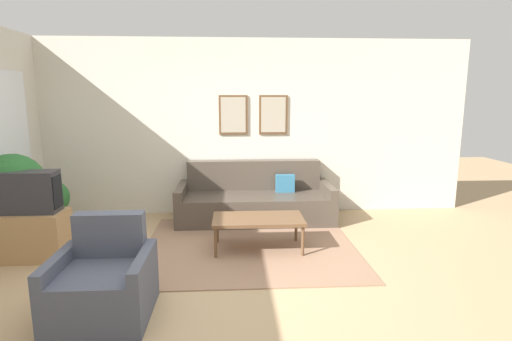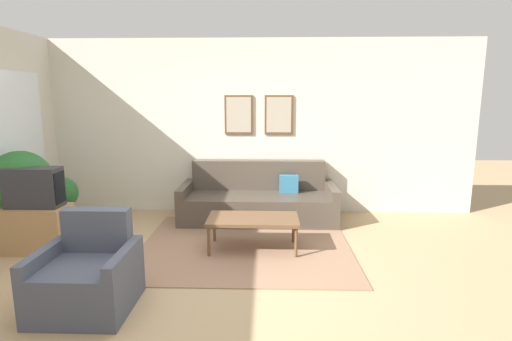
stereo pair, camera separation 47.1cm
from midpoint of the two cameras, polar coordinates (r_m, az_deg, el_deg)
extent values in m
plane|color=tan|center=(4.14, -6.15, -15.78)|extent=(16.00, 16.00, 0.00)
cube|color=#937056|center=(5.04, 1.22, -10.66)|extent=(2.56, 2.29, 0.01)
cube|color=beige|center=(6.30, -3.19, 6.15)|extent=(8.00, 0.06, 2.70)
cube|color=brown|center=(6.22, -0.29, 7.96)|extent=(0.44, 0.03, 0.60)
cube|color=#A89E89|center=(6.21, -0.29, 7.96)|extent=(0.38, 0.01, 0.54)
cube|color=brown|center=(6.23, 5.47, 7.92)|extent=(0.44, 0.03, 0.60)
cube|color=#A89E89|center=(6.22, 5.48, 7.91)|extent=(0.38, 0.01, 0.54)
cube|color=beige|center=(6.09, -29.37, 5.07)|extent=(0.02, 1.35, 1.62)
cube|color=white|center=(6.08, -29.32, 5.07)|extent=(0.02, 1.27, 1.54)
cube|color=#4C4238|center=(5.96, 2.55, -5.30)|extent=(2.05, 0.90, 0.40)
cube|color=#4C4238|center=(6.21, 2.54, -0.61)|extent=(2.05, 0.20, 0.45)
cube|color=#4C4238|center=(6.03, -7.82, -4.53)|extent=(0.12, 0.90, 0.54)
cube|color=#4C4238|center=(6.06, 12.88, -4.62)|extent=(0.12, 0.90, 0.54)
cube|color=teal|center=(6.02, 6.95, -2.01)|extent=(0.28, 0.10, 0.28)
cube|color=brown|center=(4.80, 2.40, -6.99)|extent=(1.08, 0.57, 0.04)
cylinder|color=brown|center=(4.66, -3.86, -10.19)|extent=(0.04, 0.04, 0.36)
cylinder|color=brown|center=(4.67, 8.68, -10.23)|extent=(0.04, 0.04, 0.36)
cylinder|color=brown|center=(5.12, -3.33, -8.26)|extent=(0.04, 0.04, 0.36)
cylinder|color=brown|center=(5.13, 8.02, -8.30)|extent=(0.04, 0.04, 0.36)
cube|color=#A87F51|center=(5.36, -26.50, -7.48)|extent=(0.72, 0.44, 0.54)
cube|color=#2D2D33|center=(5.24, -26.96, -2.18)|extent=(0.61, 0.28, 0.47)
cube|color=black|center=(5.10, -23.90, -2.26)|extent=(0.01, 0.23, 0.37)
cube|color=#474C5B|center=(3.80, -19.75, -15.34)|extent=(0.61, 0.76, 0.42)
cube|color=#474C5B|center=(3.90, -18.52, -8.05)|extent=(0.61, 0.16, 0.39)
cube|color=#474C5B|center=(3.91, -24.72, -13.97)|extent=(0.09, 0.76, 0.54)
cube|color=#474C5B|center=(3.66, -14.55, -14.99)|extent=(0.09, 0.76, 0.54)
cylinder|color=#935638|center=(5.76, -27.95, -7.90)|extent=(0.28, 0.28, 0.26)
cylinder|color=#51381E|center=(5.69, -28.16, -5.57)|extent=(0.04, 0.04, 0.22)
sphere|color=#28662D|center=(5.60, -28.54, -1.33)|extent=(0.75, 0.75, 0.75)
cylinder|color=#935638|center=(6.31, -23.87, -6.57)|extent=(0.22, 0.22, 0.14)
cylinder|color=#51381E|center=(6.27, -23.97, -5.34)|extent=(0.04, 0.04, 0.14)
sphere|color=#28662D|center=(6.21, -24.15, -3.00)|extent=(0.46, 0.46, 0.46)
camera|label=1|loc=(0.24, -87.48, 0.47)|focal=28.00mm
camera|label=2|loc=(0.24, 92.52, -0.47)|focal=28.00mm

